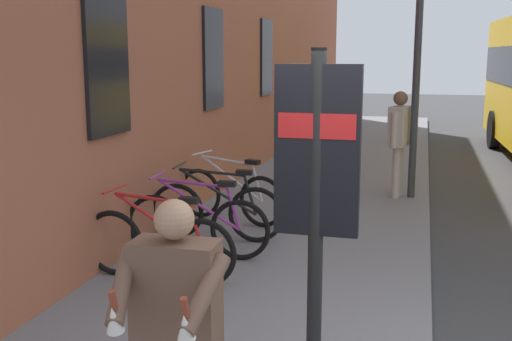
% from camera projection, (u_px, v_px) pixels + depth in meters
% --- Properties ---
extents(ground, '(60.00, 60.00, 0.00)m').
position_uv_depth(ground, '(495.00, 214.00, 9.76)').
color(ground, '#38383A').
extents(sidewalk_pavement, '(24.00, 3.50, 0.12)m').
position_uv_depth(sidewalk_pavement, '(338.00, 177.00, 12.35)').
color(sidewalk_pavement, slate).
rests_on(sidewalk_pavement, ground).
extents(bicycle_end_of_row, '(0.48, 1.77, 0.97)m').
position_uv_depth(bicycle_end_of_row, '(158.00, 245.00, 6.50)').
color(bicycle_end_of_row, black).
rests_on(bicycle_end_of_row, sidewalk_pavement).
extents(bicycle_leaning_wall, '(0.48, 1.77, 0.97)m').
position_uv_depth(bicycle_leaning_wall, '(198.00, 225.00, 7.27)').
color(bicycle_leaning_wall, black).
rests_on(bicycle_leaning_wall, sidewalk_pavement).
extents(bicycle_by_door, '(0.48, 1.77, 0.97)m').
position_uv_depth(bicycle_by_door, '(217.00, 210.00, 7.93)').
color(bicycle_by_door, black).
rests_on(bicycle_by_door, sidewalk_pavement).
extents(bicycle_beside_lamp, '(0.63, 1.72, 0.97)m').
position_uv_depth(bicycle_beside_lamp, '(230.00, 195.00, 8.78)').
color(bicycle_beside_lamp, black).
rests_on(bicycle_beside_lamp, sidewalk_pavement).
extents(transit_info_sign, '(0.10, 0.55, 2.40)m').
position_uv_depth(transit_info_sign, '(317.00, 174.00, 3.98)').
color(transit_info_sign, black).
rests_on(transit_info_sign, sidewalk_pavement).
extents(pedestrian_crossing_street, '(0.65, 0.37, 1.76)m').
position_uv_depth(pedestrian_crossing_street, '(399.00, 133.00, 10.22)').
color(pedestrian_crossing_street, '#B2A599').
rests_on(pedestrian_crossing_street, sidewalk_pavement).
extents(tourist_with_hotdogs, '(0.56, 0.63, 1.62)m').
position_uv_depth(tourist_with_hotdogs, '(175.00, 313.00, 3.31)').
color(tourist_with_hotdogs, '#B2A599').
rests_on(tourist_with_hotdogs, sidewalk_pavement).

